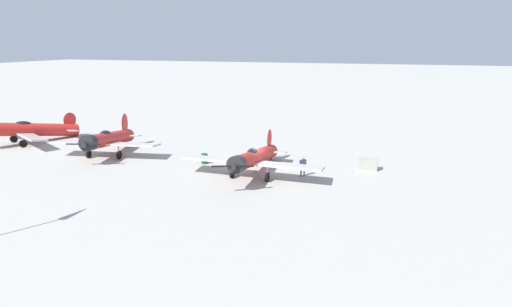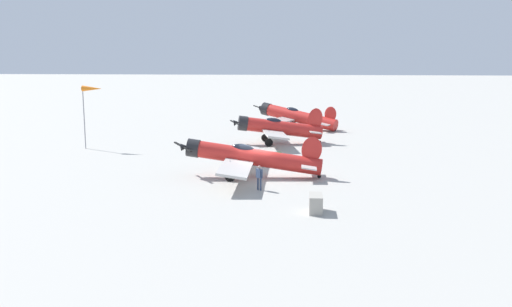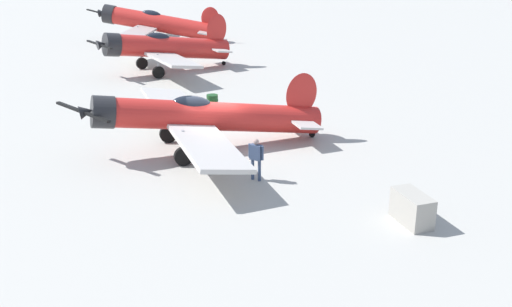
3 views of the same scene
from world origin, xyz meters
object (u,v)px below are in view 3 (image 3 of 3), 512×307
Objects in this scene: airplane_foreground at (202,117)px; airplane_mid_apron at (163,47)px; ground_crew_mechanic at (256,155)px; fuel_drum at (212,103)px; airplane_far_line at (157,23)px; equipment_crate at (412,208)px.

airplane_mid_apron is (15.82, -1.43, 0.14)m from airplane_foreground.
airplane_mid_apron is 19.82m from ground_crew_mechanic.
airplane_far_line is at bearing -3.40° from fuel_drum.
ground_crew_mechanic is at bearing 78.97° from airplane_mid_apron.
equipment_crate is at bearing 117.14° from airplane_foreground.
equipment_crate reaches higher than fuel_drum.
airplane_mid_apron is at bearing -132.15° from ground_crew_mechanic.
airplane_mid_apron is 11.49× the size of fuel_drum.
airplane_foreground is at bearing 74.85° from airplane_mid_apron.
ground_crew_mechanic is 9.60m from fuel_drum.
equipment_crate is at bearing 87.57° from airplane_mid_apron.
airplane_far_line is at bearing -97.00° from airplane_foreground.
airplane_foreground is at bearing 109.75° from airplane_far_line.
fuel_drum is at bearing 10.70° from equipment_crate.
airplane_far_line is at bearing -108.77° from airplane_mid_apron.
equipment_crate is at bearing -169.30° from fuel_drum.
airplane_foreground is at bearing 27.40° from equipment_crate.
equipment_crate is 1.72× the size of fuel_drum.
airplane_foreground is at bearing -116.10° from ground_crew_mechanic.
airplane_far_line reaches higher than fuel_drum.
airplane_far_line is (11.92, -1.85, -0.15)m from airplane_mid_apron.
fuel_drum is (9.55, -0.89, -0.55)m from ground_crew_mechanic.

